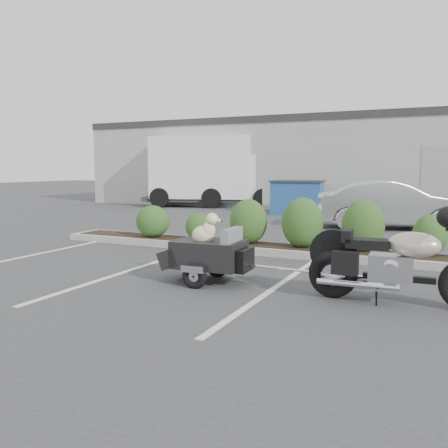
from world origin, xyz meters
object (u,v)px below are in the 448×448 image
at_px(motorcycle, 397,264).
at_px(sedan, 392,205).
at_px(pet_trailer, 208,253).
at_px(dumpster, 297,197).
at_px(delivery_truck, 219,173).

height_order(motorcycle, sedan, sedan).
height_order(pet_trailer, dumpster, dumpster).
relative_size(sedan, dumpster, 2.03).
bearing_deg(pet_trailer, motorcycle, -3.21).
xyz_separation_m(sedan, dumpster, (-3.79, 3.09, -0.05)).
bearing_deg(sedan, dumpster, 36.95).
bearing_deg(dumpster, pet_trailer, -86.77).
xyz_separation_m(motorcycle, sedan, (-0.94, 8.21, 0.17)).
distance_m(sedan, delivery_truck, 9.63).
relative_size(motorcycle, dumpster, 1.10).
distance_m(pet_trailer, sedan, 8.40).
height_order(motorcycle, pet_trailer, motorcycle).
distance_m(motorcycle, pet_trailer, 2.79).
xyz_separation_m(motorcycle, pet_trailer, (-2.79, 0.02, -0.07)).
height_order(pet_trailer, sedan, sedan).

